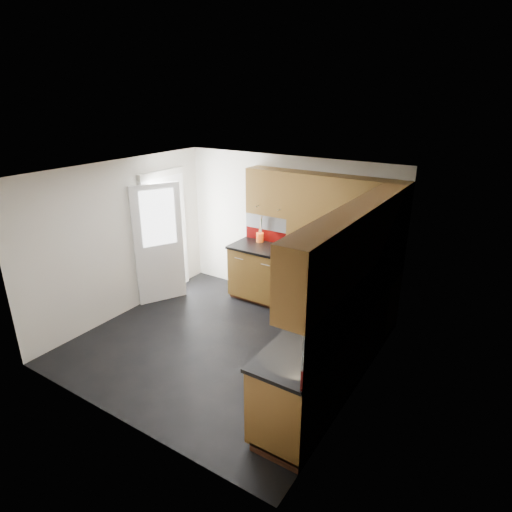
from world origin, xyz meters
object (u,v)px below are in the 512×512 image
Objects in this scene: utensil_pot at (260,236)px; food_processor at (370,272)px; toaster at (336,253)px; gas_hob at (302,255)px.

food_processor is at bearing -16.22° from utensil_pot.
food_processor reaches higher than toaster.
toaster is at bearing 140.82° from food_processor.
toaster is at bearing -1.39° from utensil_pot.
utensil_pot is 2.18m from food_processor.
food_processor is (1.18, -0.39, 0.13)m from gas_hob.
food_processor reaches higher than gas_hob.
utensil_pot is at bearing 166.39° from gas_hob.
toaster is (1.39, -0.03, -0.01)m from utensil_pot.
toaster is 0.91m from food_processor.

